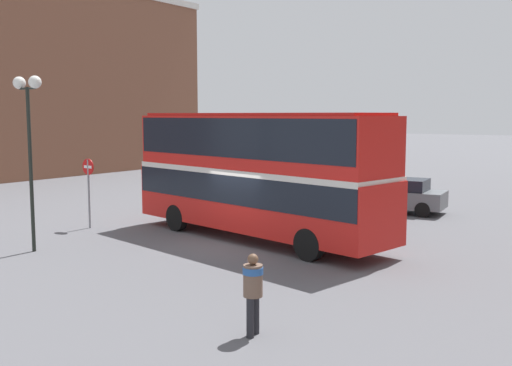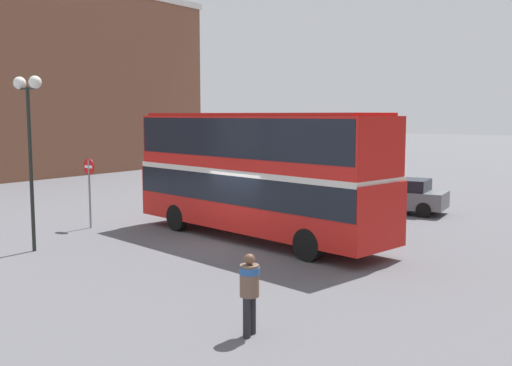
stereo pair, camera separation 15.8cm
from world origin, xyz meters
The scene contains 7 objects.
ground_plane centered at (0.00, 0.00, 0.00)m, with size 240.00×240.00×0.00m, color #5B5B60.
double_decker_bus centered at (0.00, 1.09, 2.60)m, with size 11.11×4.42×4.54m.
pedestrian_foreground centered at (5.45, -6.71, 1.04)m, with size 0.49×0.49×1.70m.
parked_car_kerb_near centered at (-9.08, 14.89, 0.73)m, with size 4.51×2.13×1.41m.
parked_car_side_street centered at (2.02, 9.74, 0.80)m, with size 4.17×2.38×1.57m.
street_lamp_twin_globe centered at (-4.84, -4.74, 4.49)m, with size 1.25×0.41×5.70m.
no_entry_sign centered at (-6.61, -1.00, 1.85)m, with size 0.64×0.08×2.76m.
Camera 2 is at (12.43, -16.18, 4.48)m, focal length 42.00 mm.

